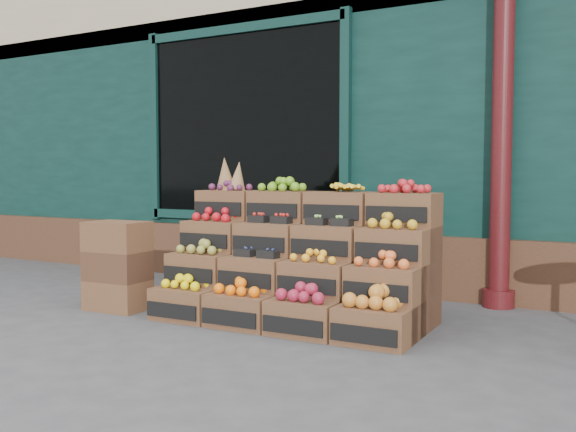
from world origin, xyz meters
The scene contains 5 objects.
ground centered at (0.00, 0.00, 0.00)m, with size 60.00×60.00×0.00m, color #464648.
shop_facade centered at (0.00, 5.11, 2.40)m, with size 12.00×6.24×4.80m.
crate_display centered at (-0.13, 0.75, 0.41)m, with size 2.17×1.10×1.34m.
spare_crates centered at (-1.69, 0.30, 0.39)m, with size 0.53×0.38×0.78m.
shopkeeper centered at (-1.70, 2.79, 1.01)m, with size 0.74×0.48×2.02m, color #164F29.
Camera 1 is at (2.35, -3.81, 1.20)m, focal length 40.00 mm.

